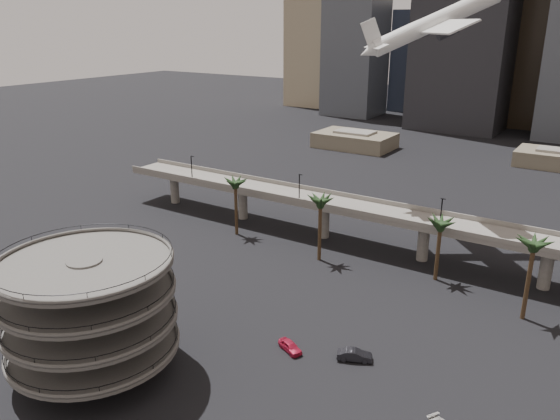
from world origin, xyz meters
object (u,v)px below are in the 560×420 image
Objects in this scene: car_a at (290,346)px; airborne_jet at (435,23)px; overpass at (372,215)px; parking_ramp at (90,306)px; car_b at (355,355)px.

airborne_jet is at bearing 25.41° from car_a.
overpass reaches higher than car_a.
parking_ramp is 36.04m from car_b.
overpass is (13.00, 59.00, -2.50)m from parking_ramp.
parking_ramp is at bearing 157.65° from car_a.
car_a is at bearing 43.57° from parking_ramp.
airborne_jet is 5.94× the size of car_a.
car_b is (14.75, -37.85, -6.53)m from overpass.
airborne_jet is 70.18m from car_a.
car_a is at bearing 84.42° from car_b.
car_b is at bearing -68.70° from overpass.
car_a is (19.09, 18.16, -9.10)m from parking_ramp.
parking_ramp reaches higher than car_b.
airborne_jet reaches higher than car_a.
airborne_jet is at bearing 71.28° from overpass.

